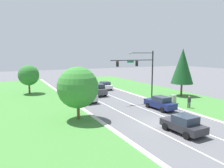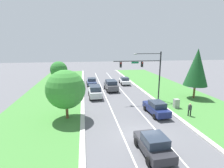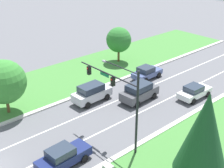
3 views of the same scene
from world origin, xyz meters
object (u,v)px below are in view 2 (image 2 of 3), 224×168
silver_suv (95,91)px  charcoal_sedan (154,144)px  oak_near_left_tree (59,70)px  graphite_suv (111,85)px  navy_sedan (156,108)px  utility_cabinet (176,104)px  fire_hydrant (178,102)px  white_sedan (125,81)px  traffic_signal_mast (147,69)px  pedestrian (190,109)px  slate_blue_sedan (92,82)px  oak_far_left_tree (66,89)px  conifer_far_right_tree (197,67)px

silver_suv → charcoal_sedan: bearing=-79.2°
oak_near_left_tree → charcoal_sedan: bearing=-68.6°
graphite_suv → navy_sedan: graphite_suv is taller
utility_cabinet → fire_hydrant: size_ratio=1.89×
white_sedan → traffic_signal_mast: bearing=-85.9°
graphite_suv → utility_cabinet: graphite_suv is taller
graphite_suv → white_sedan: graphite_suv is taller
silver_suv → pedestrian: 14.66m
slate_blue_sedan → fire_hydrant: bearing=-51.3°
navy_sedan → fire_hydrant: bearing=31.3°
traffic_signal_mast → fire_hydrant: size_ratio=10.89×
utility_cabinet → white_sedan: bearing=102.3°
silver_suv → fire_hydrant: 13.10m
traffic_signal_mast → pedestrian: (3.13, -6.80, -4.14)m
silver_suv → oak_near_left_tree: size_ratio=0.88×
navy_sedan → white_sedan: 17.80m
white_sedan → oak_far_left_tree: 20.77m
slate_blue_sedan → navy_sedan: bearing=-69.2°
navy_sedan → pedestrian: bearing=-22.1°
traffic_signal_mast → utility_cabinet: bearing=-52.1°
navy_sedan → fire_hydrant: 5.96m
navy_sedan → pedestrian: navy_sedan is taller
graphite_suv → white_sedan: bearing=50.0°
charcoal_sedan → oak_near_left_tree: 29.11m
pedestrian → fire_hydrant: size_ratio=2.41×
pedestrian → utility_cabinet: bearing=-74.5°
navy_sedan → pedestrian: size_ratio=2.77×
white_sedan → oak_far_left_tree: (-11.04, -17.37, 2.78)m
silver_suv → navy_sedan: silver_suv is taller
charcoal_sedan → conifer_far_right_tree: bearing=44.5°
graphite_suv → pedestrian: (7.50, -14.02, -0.11)m
charcoal_sedan → oak_near_left_tree: bearing=109.1°
utility_cabinet → navy_sedan: bearing=-155.7°
navy_sedan → utility_cabinet: bearing=21.2°
slate_blue_sedan → pedestrian: 22.03m
white_sedan → conifer_far_right_tree: size_ratio=0.55×
graphite_suv → oak_near_left_tree: bearing=145.3°
silver_suv → fire_hydrant: size_ratio=6.57×
silver_suv → traffic_signal_mast: bearing=-23.1°
utility_cabinet → pedestrian: size_ratio=0.78×
white_sedan → oak_near_left_tree: 14.56m
navy_sedan → oak_far_left_tree: 11.27m
silver_suv → white_sedan: 11.72m
charcoal_sedan → traffic_signal_mast: bearing=70.2°
traffic_signal_mast → utility_cabinet: traffic_signal_mast is taller
graphite_suv → pedestrian: graphite_suv is taller
navy_sedan → charcoal_sedan: bearing=-117.5°
conifer_far_right_tree → oak_far_left_tree: 20.48m
charcoal_sedan → graphite_suv: bearing=88.2°
graphite_suv → silver_suv: bearing=-131.5°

